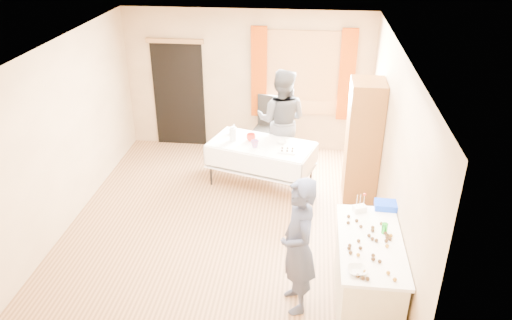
# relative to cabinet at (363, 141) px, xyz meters

# --- Properties ---
(floor) EXTENTS (4.50, 5.50, 0.02)m
(floor) POSITION_rel_cabinet_xyz_m (-1.99, -1.09, -0.97)
(floor) COLOR #9E7047
(floor) RESTS_ON ground
(ceiling) EXTENTS (4.50, 5.50, 0.02)m
(ceiling) POSITION_rel_cabinet_xyz_m (-1.99, -1.09, 1.65)
(ceiling) COLOR white
(ceiling) RESTS_ON floor
(wall_back) EXTENTS (4.50, 0.02, 2.60)m
(wall_back) POSITION_rel_cabinet_xyz_m (-1.99, 1.67, 0.34)
(wall_back) COLOR tan
(wall_back) RESTS_ON floor
(wall_front) EXTENTS (4.50, 0.02, 2.60)m
(wall_front) POSITION_rel_cabinet_xyz_m (-1.99, -3.85, 0.34)
(wall_front) COLOR tan
(wall_front) RESTS_ON floor
(wall_left) EXTENTS (0.02, 5.50, 2.60)m
(wall_left) POSITION_rel_cabinet_xyz_m (-4.25, -1.09, 0.34)
(wall_left) COLOR tan
(wall_left) RESTS_ON floor
(wall_right) EXTENTS (0.02, 5.50, 2.60)m
(wall_right) POSITION_rel_cabinet_xyz_m (0.27, -1.09, 0.34)
(wall_right) COLOR tan
(wall_right) RESTS_ON floor
(window_frame) EXTENTS (1.32, 0.06, 1.52)m
(window_frame) POSITION_rel_cabinet_xyz_m (-0.99, 1.63, 0.54)
(window_frame) COLOR olive
(window_frame) RESTS_ON wall_back
(window_pane) EXTENTS (1.20, 0.02, 1.40)m
(window_pane) POSITION_rel_cabinet_xyz_m (-0.99, 1.61, 0.54)
(window_pane) COLOR white
(window_pane) RESTS_ON wall_back
(curtain_left) EXTENTS (0.28, 0.06, 1.65)m
(curtain_left) POSITION_rel_cabinet_xyz_m (-1.77, 1.58, 0.54)
(curtain_left) COLOR #8B2F02
(curtain_left) RESTS_ON wall_back
(curtain_right) EXTENTS (0.28, 0.06, 1.65)m
(curtain_right) POSITION_rel_cabinet_xyz_m (-0.21, 1.58, 0.54)
(curtain_right) COLOR #8B2F02
(curtain_right) RESTS_ON wall_back
(doorway) EXTENTS (0.95, 0.04, 2.00)m
(doorway) POSITION_rel_cabinet_xyz_m (-3.29, 1.64, 0.04)
(doorway) COLOR black
(doorway) RESTS_ON floor
(door_lintel) EXTENTS (1.05, 0.06, 0.08)m
(door_lintel) POSITION_rel_cabinet_xyz_m (-3.29, 1.61, 1.06)
(door_lintel) COLOR olive
(door_lintel) RESTS_ON wall_back
(cabinet) EXTENTS (0.50, 0.60, 1.92)m
(cabinet) POSITION_rel_cabinet_xyz_m (0.00, 0.00, 0.00)
(cabinet) COLOR brown
(cabinet) RESTS_ON floor
(counter) EXTENTS (0.70, 1.47, 0.91)m
(counter) POSITION_rel_cabinet_xyz_m (-0.10, -2.51, -0.51)
(counter) COLOR beige
(counter) RESTS_ON floor
(party_table) EXTENTS (1.85, 1.30, 0.75)m
(party_table) POSITION_rel_cabinet_xyz_m (-1.58, 0.20, -0.51)
(party_table) COLOR black
(party_table) RESTS_ON floor
(chair) EXTENTS (0.54, 0.54, 1.11)m
(chair) POSITION_rel_cabinet_xyz_m (-1.60, 1.31, -0.63)
(chair) COLOR black
(chair) RESTS_ON floor
(girl) EXTENTS (0.83, 0.74, 1.66)m
(girl) POSITION_rel_cabinet_xyz_m (-0.89, -2.58, -0.13)
(girl) COLOR #2C324B
(girl) RESTS_ON floor
(woman) EXTENTS (1.08, 0.94, 1.81)m
(woman) POSITION_rel_cabinet_xyz_m (-1.30, 0.82, -0.05)
(woman) COLOR black
(woman) RESTS_ON floor
(soda_can) EXTENTS (0.08, 0.08, 0.12)m
(soda_can) POSITION_rel_cabinet_xyz_m (0.06, -2.33, 0.01)
(soda_can) COLOR #199723
(soda_can) RESTS_ON counter
(mixing_bowl) EXTENTS (0.22, 0.22, 0.05)m
(mixing_bowl) POSITION_rel_cabinet_xyz_m (-0.29, -3.04, -0.02)
(mixing_bowl) COLOR white
(mixing_bowl) RESTS_ON counter
(foam_block) EXTENTS (0.18, 0.15, 0.08)m
(foam_block) POSITION_rel_cabinet_xyz_m (-0.19, -1.92, -0.01)
(foam_block) COLOR white
(foam_block) RESTS_ON counter
(blue_basket) EXTENTS (0.31, 0.21, 0.08)m
(blue_basket) POSITION_rel_cabinet_xyz_m (0.15, -1.80, -0.01)
(blue_basket) COLOR #0D36D5
(blue_basket) RESTS_ON counter
(pitcher) EXTENTS (0.13, 0.13, 0.22)m
(pitcher) POSITION_rel_cabinet_xyz_m (-2.05, 0.25, -0.10)
(pitcher) COLOR silver
(pitcher) RESTS_ON party_table
(cup_red) EXTENTS (0.27, 0.27, 0.12)m
(cup_red) POSITION_rel_cabinet_xyz_m (-1.76, 0.29, -0.15)
(cup_red) COLOR red
(cup_red) RESTS_ON party_table
(cup_rainbow) EXTENTS (0.14, 0.14, 0.12)m
(cup_rainbow) POSITION_rel_cabinet_xyz_m (-1.67, 0.05, -0.15)
(cup_rainbow) COLOR red
(cup_rainbow) RESTS_ON party_table
(small_bowl) EXTENTS (0.29, 0.29, 0.05)m
(small_bowl) POSITION_rel_cabinet_xyz_m (-1.26, 0.24, -0.18)
(small_bowl) COLOR white
(small_bowl) RESTS_ON party_table
(pastry_tray) EXTENTS (0.30, 0.23, 0.02)m
(pastry_tray) POSITION_rel_cabinet_xyz_m (-1.15, -0.05, -0.20)
(pastry_tray) COLOR white
(pastry_tray) RESTS_ON party_table
(bottle) EXTENTS (0.09, 0.09, 0.16)m
(bottle) POSITION_rel_cabinet_xyz_m (-2.08, 0.55, -0.13)
(bottle) COLOR white
(bottle) RESTS_ON party_table
(cake_balls) EXTENTS (0.51, 1.13, 0.04)m
(cake_balls) POSITION_rel_cabinet_xyz_m (-0.11, -2.60, -0.03)
(cake_balls) COLOR #3F2314
(cake_balls) RESTS_ON counter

